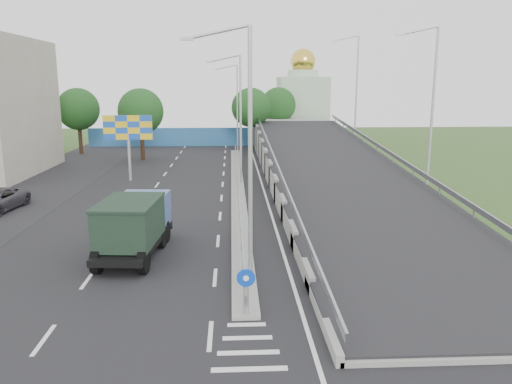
{
  "coord_description": "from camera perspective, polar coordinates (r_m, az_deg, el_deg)",
  "views": [
    {
      "loc": [
        -0.45,
        -13.85,
        8.02
      ],
      "look_at": [
        0.87,
        12.92,
        2.2
      ],
      "focal_mm": 35.0,
      "sensor_mm": 36.0,
      "label": 1
    }
  ],
  "objects": [
    {
      "name": "tree_left_mid",
      "position": [
        54.76,
        -13.03,
        8.96
      ],
      "size": [
        4.8,
        4.8,
        7.6
      ],
      "color": "black",
      "rests_on": "ground"
    },
    {
      "name": "tree_ramp_far",
      "position": [
        69.21,
        2.56,
        9.88
      ],
      "size": [
        4.8,
        4.8,
        7.6
      ],
      "color": "black",
      "rests_on": "ground"
    },
    {
      "name": "overpass_ramp",
      "position": [
        39.18,
        8.93,
        2.89
      ],
      "size": [
        10.0,
        50.0,
        3.5
      ],
      "color": "gray",
      "rests_on": "ground"
    },
    {
      "name": "sign_bollard",
      "position": [
        17.49,
        -1.15,
        -11.3
      ],
      "size": [
        0.64,
        0.23,
        1.67
      ],
      "color": "black",
      "rests_on": "median"
    },
    {
      "name": "median_guardrail",
      "position": [
        38.54,
        -2.11,
        1.37
      ],
      "size": [
        0.09,
        44.0,
        0.71
      ],
      "color": "gray",
      "rests_on": "median"
    },
    {
      "name": "road_surface",
      "position": [
        34.88,
        -6.95,
        -1.13
      ],
      "size": [
        26.0,
        90.0,
        0.04
      ],
      "primitive_type": "cube",
      "color": "black",
      "rests_on": "ground"
    },
    {
      "name": "median",
      "position": [
        38.67,
        -2.1,
        0.42
      ],
      "size": [
        1.0,
        44.0,
        0.2
      ],
      "primitive_type": "cube",
      "color": "gray",
      "rests_on": "ground"
    },
    {
      "name": "parking_strip",
      "position": [
        38.11,
        -26.84,
        -1.24
      ],
      "size": [
        8.0,
        90.0,
        0.05
      ],
      "primitive_type": "cube",
      "color": "black",
      "rests_on": "ground"
    },
    {
      "name": "tree_median_far",
      "position": [
        61.96,
        -0.57,
        9.62
      ],
      "size": [
        4.8,
        4.8,
        7.6
      ],
      "color": "black",
      "rests_on": "ground"
    },
    {
      "name": "blue_wall",
      "position": [
        66.3,
        -5.92,
        6.28
      ],
      "size": [
        30.0,
        0.5,
        2.4
      ],
      "primitive_type": "cube",
      "color": "#286595",
      "rests_on": "ground"
    },
    {
      "name": "lamp_post_near",
      "position": [
        19.98,
        -1.22,
        5.9
      ],
      "size": [
        2.74,
        0.18,
        10.08
      ],
      "color": "#B2B5B7",
      "rests_on": "median"
    },
    {
      "name": "church",
      "position": [
        74.64,
        5.3,
        10.11
      ],
      "size": [
        7.0,
        7.0,
        13.8
      ],
      "color": "#B2CCAD",
      "rests_on": "ground"
    },
    {
      "name": "ground",
      "position": [
        16.01,
        -0.89,
        -17.81
      ],
      "size": [
        160.0,
        160.0,
        0.0
      ],
      "primitive_type": "plane",
      "color": "#2D4C1E",
      "rests_on": "ground"
    },
    {
      "name": "lamp_post_far",
      "position": [
        59.89,
        -2.33,
        10.12
      ],
      "size": [
        2.74,
        0.18,
        10.08
      ],
      "color": "#B2B5B7",
      "rests_on": "median"
    },
    {
      "name": "tree_left_far",
      "position": [
        61.48,
        -19.66,
        8.9
      ],
      "size": [
        4.8,
        4.8,
        7.6
      ],
      "color": "black",
      "rests_on": "ground"
    },
    {
      "name": "lamp_post_mid",
      "position": [
        39.92,
        -2.05,
        9.06
      ],
      "size": [
        2.74,
        0.18,
        10.08
      ],
      "color": "#B2B5B7",
      "rests_on": "median"
    },
    {
      "name": "dump_truck",
      "position": [
        24.38,
        -13.69,
        -3.45
      ],
      "size": [
        2.88,
        6.58,
        2.83
      ],
      "rotation": [
        0.0,
        0.0,
        -0.08
      ],
      "color": "black",
      "rests_on": "ground"
    },
    {
      "name": "billboard",
      "position": [
        42.89,
        -14.42,
        6.74
      ],
      "size": [
        4.0,
        0.24,
        5.5
      ],
      "color": "#B2B5B7",
      "rests_on": "ground"
    }
  ]
}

